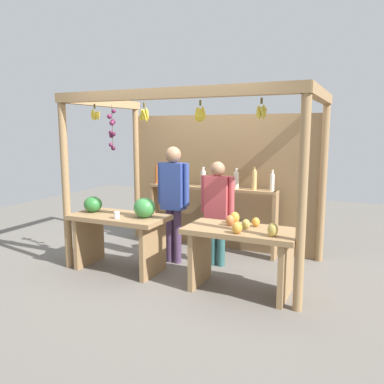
# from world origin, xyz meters

# --- Properties ---
(ground_plane) EXTENTS (12.00, 12.00, 0.00)m
(ground_plane) POSITION_xyz_m (0.00, 0.00, 0.00)
(ground_plane) COLOR slate
(ground_plane) RESTS_ON ground
(market_stall) EXTENTS (3.19, 1.83, 2.32)m
(market_stall) POSITION_xyz_m (-0.00, 0.40, 1.35)
(market_stall) COLOR #99754C
(market_stall) RESTS_ON ground
(fruit_counter_left) EXTENTS (1.29, 0.64, 1.01)m
(fruit_counter_left) POSITION_xyz_m (-0.83, -0.64, 0.62)
(fruit_counter_left) COLOR #99754C
(fruit_counter_left) RESTS_ON ground
(fruit_counter_right) EXTENTS (1.29, 0.64, 0.90)m
(fruit_counter_right) POSITION_xyz_m (0.85, -0.64, 0.56)
(fruit_counter_right) COLOR #99754C
(fruit_counter_right) RESTS_ON ground
(bottle_shelf_unit) EXTENTS (2.04, 0.22, 1.34)m
(bottle_shelf_unit) POSITION_xyz_m (-0.07, 0.64, 0.81)
(bottle_shelf_unit) COLOR #99754C
(bottle_shelf_unit) RESTS_ON ground
(vendor_man) EXTENTS (0.48, 0.22, 1.63)m
(vendor_man) POSITION_xyz_m (-0.33, -0.07, 0.98)
(vendor_man) COLOR #4D3556
(vendor_man) RESTS_ON ground
(vendor_woman) EXTENTS (0.48, 0.20, 1.44)m
(vendor_woman) POSITION_xyz_m (0.27, 0.07, 0.85)
(vendor_woman) COLOR #2F5F5F
(vendor_woman) RESTS_ON ground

